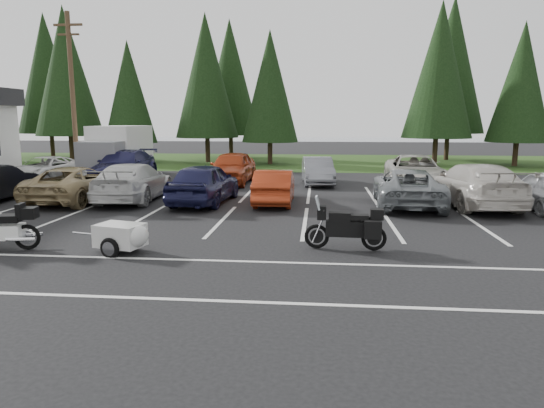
{
  "coord_description": "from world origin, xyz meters",
  "views": [
    {
      "loc": [
        3.61,
        -14.19,
        3.23
      ],
      "look_at": [
        2.29,
        -0.5,
        0.84
      ],
      "focal_mm": 32.0,
      "sensor_mm": 36.0,
      "label": 1
    }
  ],
  "objects_px": {
    "car_far_0": "(45,169)",
    "adventure_motorcycle": "(345,223)",
    "car_near_4": "(204,183)",
    "car_near_7": "(474,185)",
    "box_truck": "(114,152)",
    "car_near_5": "(275,187)",
    "car_near_3": "(133,182)",
    "car_near_2": "(76,184)",
    "car_far_2": "(232,168)",
    "utility_pole": "(73,93)",
    "car_far_3": "(318,171)",
    "car_near_6": "(407,187)",
    "car_far_1": "(124,166)",
    "cargo_trailer": "(120,238)",
    "car_far_4": "(415,172)"
  },
  "relations": [
    {
      "from": "car_near_4",
      "to": "car_far_3",
      "type": "bearing_deg",
      "value": -120.91
    },
    {
      "from": "car_far_0",
      "to": "adventure_motorcycle",
      "type": "relative_size",
      "value": 2.1
    },
    {
      "from": "car_near_7",
      "to": "box_truck",
      "type": "bearing_deg",
      "value": -28.83
    },
    {
      "from": "car_near_5",
      "to": "cargo_trailer",
      "type": "distance_m",
      "value": 8.16
    },
    {
      "from": "car_far_3",
      "to": "cargo_trailer",
      "type": "xyz_separation_m",
      "value": [
        -4.77,
        -13.51,
        -0.31
      ]
    },
    {
      "from": "box_truck",
      "to": "car_near_5",
      "type": "distance_m",
      "value": 12.76
    },
    {
      "from": "car_near_5",
      "to": "car_far_3",
      "type": "xyz_separation_m",
      "value": [
        1.66,
        5.97,
        0.01
      ]
    },
    {
      "from": "car_near_5",
      "to": "car_far_2",
      "type": "distance_m",
      "value": 6.41
    },
    {
      "from": "car_near_2",
      "to": "car_near_7",
      "type": "distance_m",
      "value": 15.56
    },
    {
      "from": "car_near_3",
      "to": "car_far_3",
      "type": "relative_size",
      "value": 1.27
    },
    {
      "from": "car_near_7",
      "to": "car_far_1",
      "type": "distance_m",
      "value": 17.15
    },
    {
      "from": "car_far_0",
      "to": "car_far_1",
      "type": "relative_size",
      "value": 0.83
    },
    {
      "from": "car_far_3",
      "to": "car_far_2",
      "type": "bearing_deg",
      "value": 177.25
    },
    {
      "from": "car_near_7",
      "to": "car_far_2",
      "type": "relative_size",
      "value": 1.16
    },
    {
      "from": "box_truck",
      "to": "car_near_7",
      "type": "height_order",
      "value": "box_truck"
    },
    {
      "from": "car_near_2",
      "to": "car_far_4",
      "type": "distance_m",
      "value": 15.26
    },
    {
      "from": "box_truck",
      "to": "car_near_7",
      "type": "distance_m",
      "value": 19.18
    },
    {
      "from": "car_near_6",
      "to": "cargo_trailer",
      "type": "xyz_separation_m",
      "value": [
        -8.18,
        -7.43,
        -0.35
      ]
    },
    {
      "from": "cargo_trailer",
      "to": "car_far_1",
      "type": "bearing_deg",
      "value": 126.46
    },
    {
      "from": "car_near_2",
      "to": "car_far_2",
      "type": "xyz_separation_m",
      "value": [
        5.25,
        6.08,
        0.12
      ]
    },
    {
      "from": "car_far_2",
      "to": "car_far_3",
      "type": "xyz_separation_m",
      "value": [
        4.39,
        0.17,
        -0.14
      ]
    },
    {
      "from": "adventure_motorcycle",
      "to": "car_far_3",
      "type": "bearing_deg",
      "value": 96.15
    },
    {
      "from": "box_truck",
      "to": "car_far_4",
      "type": "xyz_separation_m",
      "value": [
        16.21,
        -2.94,
        -0.67
      ]
    },
    {
      "from": "car_far_1",
      "to": "adventure_motorcycle",
      "type": "height_order",
      "value": "car_far_1"
    },
    {
      "from": "car_near_3",
      "to": "adventure_motorcycle",
      "type": "bearing_deg",
      "value": 137.33
    },
    {
      "from": "car_near_7",
      "to": "car_far_4",
      "type": "distance_m",
      "value": 5.11
    },
    {
      "from": "car_near_7",
      "to": "car_far_1",
      "type": "bearing_deg",
      "value": -24.51
    },
    {
      "from": "car_near_3",
      "to": "car_far_0",
      "type": "relative_size",
      "value": 1.1
    },
    {
      "from": "car_far_4",
      "to": "car_near_6",
      "type": "bearing_deg",
      "value": -99.51
    },
    {
      "from": "cargo_trailer",
      "to": "car_near_3",
      "type": "bearing_deg",
      "value": 123.59
    },
    {
      "from": "car_near_4",
      "to": "car_near_7",
      "type": "bearing_deg",
      "value": -173.61
    },
    {
      "from": "car_near_6",
      "to": "car_far_2",
      "type": "height_order",
      "value": "car_far_2"
    },
    {
      "from": "utility_pole",
      "to": "car_far_4",
      "type": "height_order",
      "value": "utility_pole"
    },
    {
      "from": "car_far_0",
      "to": "car_near_2",
      "type": "bearing_deg",
      "value": -45.62
    },
    {
      "from": "car_near_4",
      "to": "car_near_7",
      "type": "relative_size",
      "value": 0.83
    },
    {
      "from": "box_truck",
      "to": "car_far_3",
      "type": "distance_m",
      "value": 11.77
    },
    {
      "from": "car_near_2",
      "to": "adventure_motorcycle",
      "type": "xyz_separation_m",
      "value": [
        10.38,
        -6.4,
        -0.02
      ]
    },
    {
      "from": "car_near_3",
      "to": "car_far_0",
      "type": "bearing_deg",
      "value": -40.76
    },
    {
      "from": "car_near_2",
      "to": "car_near_3",
      "type": "distance_m",
      "value": 2.26
    },
    {
      "from": "car_far_0",
      "to": "car_near_3",
      "type": "bearing_deg",
      "value": -32.46
    },
    {
      "from": "car_far_0",
      "to": "car_far_4",
      "type": "bearing_deg",
      "value": 4.03
    },
    {
      "from": "car_near_6",
      "to": "adventure_motorcycle",
      "type": "xyz_separation_m",
      "value": [
        -2.67,
        -6.58,
        -0.03
      ]
    },
    {
      "from": "car_far_2",
      "to": "car_far_4",
      "type": "bearing_deg",
      "value": -2.41
    },
    {
      "from": "utility_pole",
      "to": "adventure_motorcycle",
      "type": "height_order",
      "value": "utility_pole"
    },
    {
      "from": "car_far_1",
      "to": "utility_pole",
      "type": "bearing_deg",
      "value": 153.6
    },
    {
      "from": "car_near_2",
      "to": "car_near_4",
      "type": "distance_m",
      "value": 5.25
    },
    {
      "from": "car_near_7",
      "to": "adventure_motorcycle",
      "type": "xyz_separation_m",
      "value": [
        -5.17,
        -6.8,
        -0.13
      ]
    },
    {
      "from": "car_near_4",
      "to": "car_near_6",
      "type": "relative_size",
      "value": 0.91
    },
    {
      "from": "utility_pole",
      "to": "car_far_3",
      "type": "xyz_separation_m",
      "value": [
        13.56,
        -1.54,
        -4.02
      ]
    },
    {
      "from": "car_near_5",
      "to": "car_far_3",
      "type": "bearing_deg",
      "value": -106.5
    }
  ]
}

